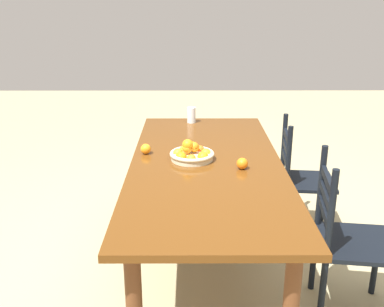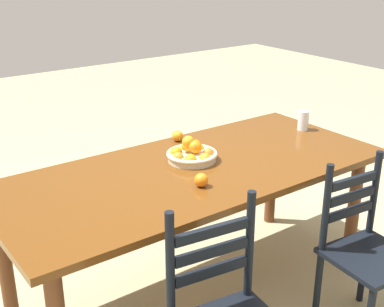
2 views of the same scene
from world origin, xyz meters
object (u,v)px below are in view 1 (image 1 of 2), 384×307
Objects in this scene: fruit_bowl at (192,154)px; orange_loose_1 at (242,163)px; dining_table at (206,176)px; chair_near_window at (301,180)px; chair_by_cabinet at (347,241)px; orange_loose_0 at (146,149)px; drinking_glass at (191,115)px.

fruit_bowl is 4.10× the size of orange_loose_1.
chair_near_window is (-0.52, 0.72, -0.25)m from dining_table.
chair_by_cabinet is 14.25× the size of orange_loose_0.
dining_table is at bearing 60.62° from fruit_bowl.
drinking_glass reaches higher than orange_loose_1.
chair_near_window reaches higher than drinking_glass.
drinking_glass is (-0.92, -0.09, 0.15)m from dining_table.
orange_loose_1 is (0.27, 0.59, 0.00)m from orange_loose_0.
fruit_bowl reaches higher than dining_table.
chair_near_window is 0.95× the size of chair_by_cabinet.
drinking_glass is at bearing 69.44° from chair_near_window.
orange_loose_0 is at bearing -112.69° from dining_table.
chair_near_window reaches higher than dining_table.
dining_table is 0.93m from drinking_glass.
chair_near_window reaches higher than orange_loose_1.
orange_loose_1 is at bearing 62.05° from dining_table.
chair_by_cabinet is 1.61m from drinking_glass.
chair_near_window is at bearing 107.78° from orange_loose_0.
dining_table is 0.89m from chair_by_cabinet.
orange_loose_0 is 0.98× the size of orange_loose_1.
chair_by_cabinet is 1.32m from orange_loose_0.
drinking_glass reaches higher than orange_loose_0.
chair_by_cabinet is at bearing 32.99° from drinking_glass.
chair_by_cabinet is (0.40, 0.76, -0.22)m from dining_table.
dining_table is 7.56× the size of fruit_bowl.
fruit_bowl reaches higher than orange_loose_1.
dining_table is 31.00× the size of orange_loose_1.
orange_loose_0 is 0.81m from drinking_glass.
drinking_glass is (-1.32, -0.85, 0.38)m from chair_by_cabinet.
drinking_glass is at bearing -174.44° from dining_table.
fruit_bowl is (0.47, -0.81, 0.37)m from chair_near_window.
orange_loose_1 is at bearing 70.46° from chair_by_cabinet.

